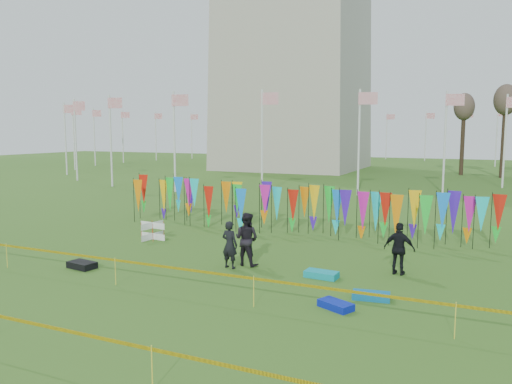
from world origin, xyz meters
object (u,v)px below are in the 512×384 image
at_px(person_left, 230,245).
at_px(kite_bag_blue, 336,305).
at_px(box_kite, 153,231).
at_px(kite_bag_black, 82,265).
at_px(kite_bag_teal, 371,296).
at_px(kite_bag_turquoise, 321,274).
at_px(person_mid, 247,239).
at_px(person_right, 399,249).

distance_m(person_left, kite_bag_blue, 5.27).
relative_size(person_left, kite_bag_blue, 1.79).
relative_size(box_kite, kite_bag_blue, 0.84).
height_order(box_kite, person_left, person_left).
bearing_deg(kite_bag_blue, kite_bag_black, 178.45).
relative_size(box_kite, kite_bag_teal, 0.75).
xyz_separation_m(box_kite, kite_bag_black, (0.53, -4.98, -0.29)).
distance_m(kite_bag_turquoise, kite_bag_black, 8.55).
bearing_deg(kite_bag_black, kite_bag_teal, 5.26).
relative_size(person_left, kite_bag_black, 1.68).
xyz_separation_m(box_kite, person_mid, (5.76, -2.16, 0.57)).
relative_size(box_kite, kite_bag_turquoise, 0.74).
bearing_deg(kite_bag_teal, kite_bag_turquoise, 142.80).
bearing_deg(kite_bag_black, person_right, 20.21).
height_order(person_right, kite_bag_black, person_right).
height_order(kite_bag_turquoise, kite_bag_teal, kite_bag_turquoise).
distance_m(person_mid, kite_bag_teal, 5.36).
relative_size(kite_bag_turquoise, kite_bag_black, 1.08).
distance_m(person_right, kite_bag_teal, 3.06).
distance_m(kite_bag_turquoise, kite_bag_teal, 2.47).
relative_size(box_kite, person_right, 0.45).
bearing_deg(kite_bag_teal, kite_bag_blue, -121.83).
xyz_separation_m(kite_bag_blue, kite_bag_teal, (0.74, 1.19, 0.00)).
height_order(person_left, kite_bag_turquoise, person_left).
distance_m(person_mid, kite_bag_blue, 5.28).
distance_m(person_left, kite_bag_black, 5.38).
distance_m(box_kite, kite_bag_black, 5.01).
bearing_deg(person_mid, kite_bag_black, 33.87).
bearing_deg(kite_bag_turquoise, kite_bag_black, -163.50).
relative_size(box_kite, person_left, 0.47).
height_order(person_right, kite_bag_turquoise, person_right).
bearing_deg(kite_bag_turquoise, kite_bag_teal, -37.20).
bearing_deg(kite_bag_blue, kite_bag_turquoise, 114.62).
bearing_deg(kite_bag_turquoise, person_mid, 172.54).
bearing_deg(kite_bag_turquoise, box_kite, 163.73).
bearing_deg(kite_bag_blue, person_left, 151.72).
bearing_deg(person_left, kite_bag_turquoise, -169.38).
bearing_deg(person_mid, box_kite, -15.03).
bearing_deg(box_kite, person_mid, -20.56).
relative_size(kite_bag_turquoise, kite_bag_teal, 1.02).
bearing_deg(kite_bag_teal, person_right, 83.25).
height_order(person_mid, kite_bag_teal, person_mid).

